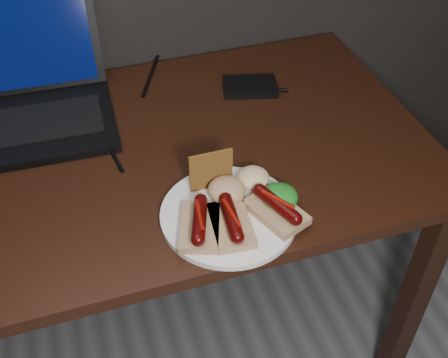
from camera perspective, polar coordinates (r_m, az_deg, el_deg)
name	(u,v)px	position (r m, az deg, el deg)	size (l,w,h in m)	color
desk	(110,191)	(1.26, -11.54, -1.20)	(1.40, 0.70, 0.75)	black
laptop	(25,96)	(1.34, -19.52, 7.98)	(0.38, 0.36, 0.25)	black
hard_drive	(250,87)	(1.38, 2.67, 9.36)	(0.13, 0.09, 0.02)	black
desk_cables	(90,121)	(1.31, -13.46, 5.77)	(1.00, 0.45, 0.01)	black
plate	(229,215)	(1.05, 0.51, -3.63)	(0.26, 0.26, 0.01)	white
bread_sausage_left	(200,224)	(1.00, -2.49, -4.56)	(0.10, 0.13, 0.04)	tan
bread_sausage_center	(231,222)	(1.00, 0.73, -4.38)	(0.08, 0.12, 0.04)	tan
bread_sausage_right	(277,209)	(1.03, 5.37, -3.01)	(0.11, 0.13, 0.04)	tan
crispbread	(211,170)	(1.07, -1.33, 0.88)	(0.09, 0.01, 0.09)	brown
salad_greens	(280,197)	(1.05, 5.67, -1.81)	(0.07, 0.07, 0.04)	#115817
salsa_mound	(227,190)	(1.06, 0.28, -1.10)	(0.07, 0.07, 0.04)	maroon
coleslaw_mound	(253,178)	(1.09, 2.97, 0.11)	(0.06, 0.06, 0.04)	beige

